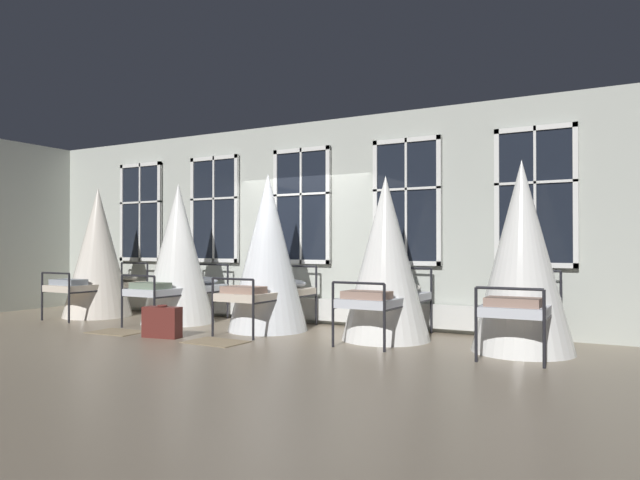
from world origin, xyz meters
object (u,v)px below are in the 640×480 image
object	(u,v)px
cot_third	(268,254)
suitcase_dark	(162,322)
cot_fourth	(386,260)
cot_first	(98,254)
cot_fifth	(522,258)
cot_second	(178,255)

from	to	relation	value
cot_third	suitcase_dark	bearing A→B (deg)	145.86
cot_fourth	suitcase_dark	xyz separation A→B (m)	(-2.87, -1.37, -0.90)
cot_first	suitcase_dark	bearing A→B (deg)	-113.64
cot_first	cot_third	xyz separation A→B (m)	(3.79, 0.03, 0.02)
cot_first	suitcase_dark	size ratio (longest dim) A/B	4.11
cot_fifth	suitcase_dark	xyz separation A→B (m)	(-4.71, -1.30, -0.93)
cot_fifth	suitcase_dark	size ratio (longest dim) A/B	4.08
suitcase_dark	cot_third	bearing A→B (deg)	46.82
cot_third	cot_fourth	bearing A→B (deg)	-88.10
cot_third	cot_fifth	world-z (taller)	cot_third
cot_second	cot_first	bearing A→B (deg)	92.40
cot_third	cot_fifth	xyz separation A→B (m)	(3.79, -0.03, -0.03)
cot_third	cot_second	bearing A→B (deg)	90.72
cot_fourth	suitcase_dark	size ratio (longest dim) A/B	3.94
cot_first	cot_third	world-z (taller)	cot_third
cot_first	cot_third	distance (m)	3.79
cot_first	cot_second	distance (m)	1.95
cot_fourth	cot_fifth	distance (m)	1.84
cot_third	cot_fourth	world-z (taller)	cot_third
cot_second	cot_fourth	size ratio (longest dim) A/B	1.04
cot_fifth	cot_first	bearing A→B (deg)	89.56
cot_second	cot_third	xyz separation A→B (m)	(1.84, 0.00, 0.02)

